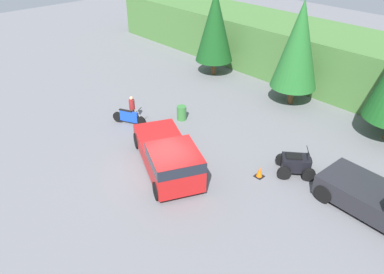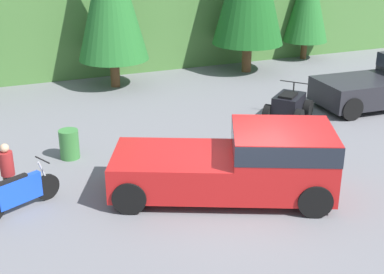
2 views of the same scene
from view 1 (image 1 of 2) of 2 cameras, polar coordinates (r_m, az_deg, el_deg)
ground_plane at (r=18.08m, az=-4.08°, el=-6.23°), size 80.00×80.00×0.00m
hillside_backdrop at (r=28.73m, az=21.78°, el=10.56°), size 44.00×6.00×3.71m
tree_left at (r=28.59m, az=3.51°, el=16.59°), size 2.81×2.81×6.39m
tree_mid_left at (r=24.44m, az=15.93°, el=13.34°), size 2.94×2.94×6.67m
pickup_truck_red at (r=17.83m, az=-3.52°, el=-2.95°), size 5.93×4.25×1.83m
dirt_bike at (r=22.52m, az=-9.56°, el=2.98°), size 2.01×1.12×1.12m
quad_atv at (r=18.76m, az=15.51°, el=-3.99°), size 2.23×2.18×1.27m
rider_person at (r=22.67m, az=-9.10°, el=4.42°), size 0.47×0.47×1.63m
traffic_cone at (r=18.26m, az=10.26°, el=-5.30°), size 0.42×0.42×0.55m
steel_barrel at (r=22.77m, az=-1.59°, el=3.69°), size 0.58×0.58×0.88m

